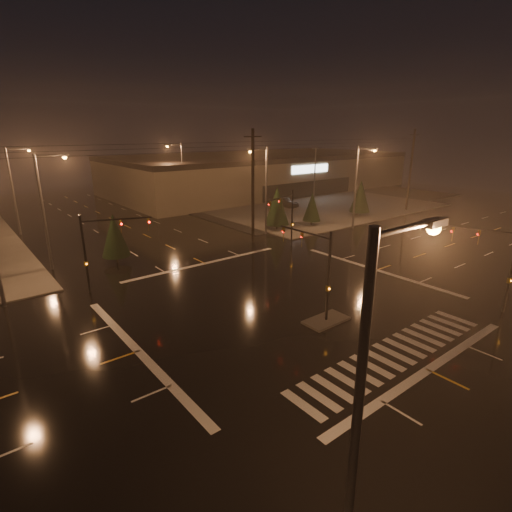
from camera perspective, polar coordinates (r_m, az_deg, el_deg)
name	(u,v)px	position (r m, az deg, el deg)	size (l,w,h in m)	color
ground	(284,301)	(29.04, 4.08, -6.50)	(140.00, 140.00, 0.00)	black
sidewalk_ne	(297,202)	(69.95, 5.83, 7.74)	(36.00, 36.00, 0.12)	#45433D
median_island	(326,320)	(26.49, 9.97, -9.03)	(3.00, 1.60, 0.15)	#45433D
crosswalk	(394,354)	(23.94, 19.09, -13.04)	(15.00, 2.60, 0.01)	beige
stop_bar_near	(428,370)	(23.13, 23.34, -14.71)	(16.00, 0.50, 0.01)	beige
stop_bar_far	(205,263)	(37.33, -7.32, -1.06)	(16.00, 0.50, 0.01)	beige
parking_lot	(325,200)	(72.14, 9.83, 7.85)	(50.00, 24.00, 0.08)	black
retail_building	(261,171)	(84.63, 0.74, 12.09)	(60.20, 28.30, 7.20)	brown
signal_mast_median	(318,263)	(25.67, 8.87, -0.96)	(0.25, 4.59, 6.00)	black
signal_mast_ne	(288,212)	(41.22, 4.53, 6.25)	(4.84, 1.86, 6.00)	black
signal_mast_nw	(99,243)	(31.86, -21.52, 1.72)	(4.84, 1.86, 6.00)	black
signal_mast_se	(499,258)	(30.94, 31.41, -0.27)	(1.55, 3.87, 6.00)	black
streetlight_0	(367,402)	(10.12, 15.55, -19.42)	(2.77, 0.32, 10.00)	#38383A
streetlight_1	(46,204)	(38.59, -27.79, 6.57)	(2.77, 0.32, 10.00)	#38383A
streetlight_2	(15,185)	(54.27, -31.18, 8.67)	(2.77, 0.32, 10.00)	#38383A
streetlight_3	(264,185)	(46.35, 1.17, 10.06)	(2.77, 0.32, 10.00)	#38383A
streetlight_4	(181,172)	(63.00, -10.70, 11.74)	(2.77, 0.32, 10.00)	#38383A
streetlight_6	(358,182)	(50.77, 14.37, 10.18)	(0.32, 2.77, 10.00)	#38383A
utility_pole_1	(253,187)	(42.79, -0.45, 9.89)	(2.20, 0.32, 12.00)	black
utility_pole_2	(410,170)	(65.51, 21.20, 11.38)	(2.20, 0.32, 12.00)	black
conifer_0	(277,206)	(49.20, 3.03, 7.22)	(2.99, 2.99, 5.38)	black
conifer_1	(312,207)	(51.78, 8.00, 6.97)	(2.29, 2.29, 4.28)	black
conifer_2	(360,196)	(58.99, 14.69, 8.29)	(2.86, 2.86, 5.17)	black
conifer_3	(115,235)	(38.67, -19.56, 2.84)	(2.53, 2.53, 4.66)	black
car_parked	(284,202)	(64.81, 4.00, 7.73)	(2.03, 5.04, 1.72)	black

